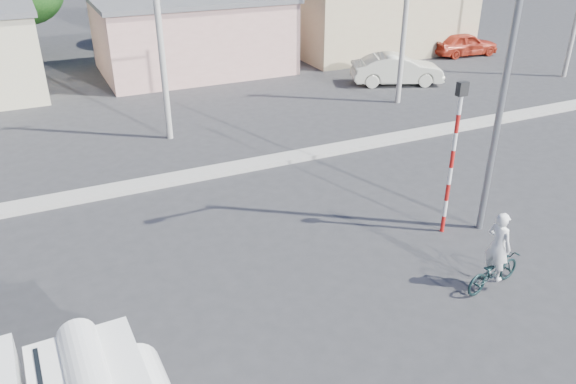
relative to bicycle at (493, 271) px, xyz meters
name	(u,v)px	position (x,y,z in m)	size (l,w,h in m)	color
ground_plane	(376,288)	(-2.57, 1.12, -0.46)	(120.00, 120.00, 0.00)	#2C2C2E
median	(253,164)	(-2.57, 9.12, -0.38)	(40.00, 0.80, 0.16)	#99968E
bicycle	(493,271)	(0.00, 0.00, 0.00)	(0.61, 1.76, 0.92)	black
cyclist	(496,256)	(0.00, 0.00, 0.41)	(0.64, 0.42, 1.75)	white
car_cream	(397,69)	(8.18, 15.78, 0.31)	(1.63, 4.68, 1.54)	beige
car_red	(465,44)	(15.77, 19.38, 0.25)	(1.68, 4.18, 1.42)	#B5311C
traffic_pole	(454,147)	(0.63, 2.62, 2.13)	(0.28, 0.18, 4.36)	red
streetlight	(505,57)	(1.57, 2.32, 4.50)	(2.34, 0.22, 9.00)	slate
building_row	(176,33)	(-1.47, 23.12, 1.67)	(37.80, 7.30, 4.44)	beige
utility_poles	(288,24)	(0.68, 13.12, 3.61)	(35.40, 0.24, 8.00)	#99968E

